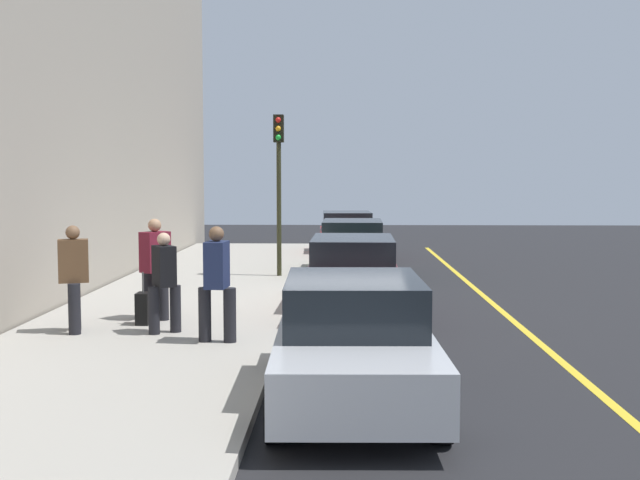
# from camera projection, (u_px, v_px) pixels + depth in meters

# --- Properties ---
(ground_plane) EXTENTS (56.00, 56.00, 0.00)m
(ground_plane) POSITION_uv_depth(u_px,v_px,m) (343.00, 309.00, 16.29)
(ground_plane) COLOR black
(sidewalk) EXTENTS (28.00, 4.60, 0.15)m
(sidewalk) POSITION_uv_depth(u_px,v_px,m) (184.00, 305.00, 16.37)
(sidewalk) COLOR #A39E93
(sidewalk) RESTS_ON ground
(lane_stripe_centre) EXTENTS (28.00, 0.14, 0.01)m
(lane_stripe_centre) POSITION_uv_depth(u_px,v_px,m) (500.00, 309.00, 16.20)
(lane_stripe_centre) COLOR gold
(lane_stripe_centre) RESTS_ON ground
(snow_bank_curb) EXTENTS (5.16, 0.56, 0.22)m
(snow_bank_curb) POSITION_uv_depth(u_px,v_px,m) (310.00, 302.00, 16.47)
(snow_bank_curb) COLOR white
(snow_bank_curb) RESTS_ON ground
(parked_car_red) EXTENTS (4.17, 2.01, 1.51)m
(parked_car_red) POSITION_uv_depth(u_px,v_px,m) (347.00, 234.00, 26.88)
(parked_car_red) COLOR black
(parked_car_red) RESTS_ON ground
(parked_car_green) EXTENTS (4.51, 1.97, 1.51)m
(parked_car_green) POSITION_uv_depth(u_px,v_px,m) (352.00, 248.00, 21.67)
(parked_car_green) COLOR black
(parked_car_green) RESTS_ON ground
(parked_car_maroon) EXTENTS (4.70, 1.96, 1.51)m
(parked_car_maroon) POSITION_uv_depth(u_px,v_px,m) (353.00, 276.00, 15.63)
(parked_car_maroon) COLOR black
(parked_car_maroon) RESTS_ON ground
(parked_car_silver) EXTENTS (4.21, 1.97, 1.51)m
(parked_car_silver) POSITION_uv_depth(u_px,v_px,m) (354.00, 342.00, 9.41)
(parked_car_silver) COLOR black
(parked_car_silver) RESTS_ON ground
(pedestrian_burgundy_coat) EXTENTS (0.58, 0.54, 1.82)m
(pedestrian_burgundy_coat) POSITION_uv_depth(u_px,v_px,m) (155.00, 266.00, 14.25)
(pedestrian_burgundy_coat) COLOR black
(pedestrian_burgundy_coat) RESTS_ON sidewalk
(pedestrian_black_coat) EXTENTS (0.53, 0.50, 1.66)m
(pedestrian_black_coat) POSITION_uv_depth(u_px,v_px,m) (164.00, 280.00, 12.95)
(pedestrian_black_coat) COLOR black
(pedestrian_black_coat) RESTS_ON sidewalk
(pedestrian_brown_coat) EXTENTS (0.57, 0.55, 1.77)m
(pedestrian_brown_coat) POSITION_uv_depth(u_px,v_px,m) (74.00, 275.00, 13.04)
(pedestrian_brown_coat) COLOR black
(pedestrian_brown_coat) RESTS_ON sidewalk
(pedestrian_navy_coat) EXTENTS (0.51, 0.59, 1.81)m
(pedestrian_navy_coat) POSITION_uv_depth(u_px,v_px,m) (217.00, 281.00, 12.26)
(pedestrian_navy_coat) COLOR black
(pedestrian_navy_coat) RESTS_ON sidewalk
(traffic_light_pole) EXTENTS (0.35, 0.26, 4.14)m
(traffic_light_pole) POSITION_uv_depth(u_px,v_px,m) (279.00, 167.00, 20.31)
(traffic_light_pole) COLOR #2D2D19
(traffic_light_pole) RESTS_ON sidewalk
(rolling_suitcase) EXTENTS (0.34, 0.22, 0.92)m
(rolling_suitcase) POSITION_uv_depth(u_px,v_px,m) (143.00, 308.00, 13.77)
(rolling_suitcase) COLOR black
(rolling_suitcase) RESTS_ON sidewalk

